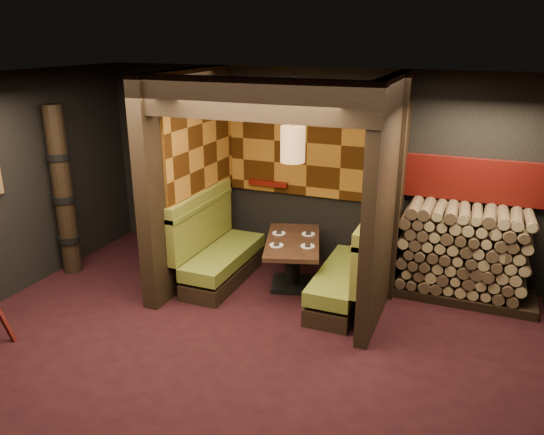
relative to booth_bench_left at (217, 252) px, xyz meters
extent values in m
cube|color=black|center=(0.96, -1.65, -0.41)|extent=(6.50, 5.50, 0.02)
cube|color=black|center=(0.96, -1.65, 2.46)|extent=(6.50, 5.50, 0.02)
cube|color=black|center=(0.96, 1.11, 1.02)|extent=(6.50, 0.02, 2.85)
cube|color=black|center=(-0.39, 0.00, 1.02)|extent=(0.20, 2.20, 2.85)
cube|color=black|center=(2.26, 0.05, 1.02)|extent=(0.15, 2.10, 2.85)
cube|color=black|center=(0.94, -0.95, 2.23)|extent=(2.85, 0.18, 0.44)
cube|color=#9F611E|center=(0.94, 1.06, 1.42)|extent=(2.40, 0.06, 1.55)
cube|color=#9F611E|center=(-0.27, 0.17, 1.45)|extent=(0.04, 1.85, 1.45)
cube|color=#5C0D08|center=(0.36, 1.00, 0.78)|extent=(0.60, 0.12, 0.07)
cube|color=black|center=(0.11, 0.00, -0.29)|extent=(0.55, 1.60, 0.22)
cube|color=olive|center=(0.11, 0.00, -0.04)|extent=(0.55, 1.60, 0.18)
cube|color=brown|center=(-0.23, 0.00, 0.35)|extent=(0.12, 1.60, 0.78)
cube|color=olive|center=(-0.23, 0.00, 0.70)|extent=(0.15, 1.60, 0.06)
cube|color=black|center=(1.79, 0.00, -0.29)|extent=(0.55, 1.60, 0.22)
cube|color=olive|center=(1.79, 0.00, -0.04)|extent=(0.55, 1.60, 0.18)
cube|color=brown|center=(2.12, 0.00, 0.35)|extent=(0.12, 1.60, 0.78)
cube|color=olive|center=(2.12, 0.00, 0.70)|extent=(0.15, 1.60, 0.06)
cube|color=black|center=(1.05, 0.18, -0.37)|extent=(0.69, 0.69, 0.06)
cylinder|color=black|center=(1.05, 0.18, -0.09)|extent=(0.20, 0.20, 0.62)
cube|color=#3D2618|center=(1.05, 0.18, 0.25)|extent=(1.04, 1.43, 0.06)
cylinder|color=white|center=(0.92, -0.09, 0.28)|extent=(0.18, 0.18, 0.01)
cube|color=black|center=(0.92, -0.09, 0.30)|extent=(0.10, 0.13, 0.02)
cylinder|color=white|center=(1.31, 0.02, 0.28)|extent=(0.18, 0.18, 0.01)
cube|color=black|center=(1.31, 0.02, 0.30)|extent=(0.10, 0.13, 0.02)
cylinder|color=white|center=(0.79, 0.33, 0.28)|extent=(0.18, 0.18, 0.01)
cube|color=black|center=(0.79, 0.33, 0.30)|extent=(0.10, 0.13, 0.02)
cylinder|color=white|center=(1.18, 0.45, 0.28)|extent=(0.18, 0.18, 0.01)
cube|color=black|center=(1.18, 0.45, 0.30)|extent=(0.10, 0.13, 0.02)
cylinder|color=#A97645|center=(1.05, 0.13, 1.57)|extent=(0.31, 0.31, 0.45)
sphere|color=#FFC672|center=(1.05, 0.13, 1.57)|extent=(0.18, 0.18, 0.18)
cylinder|color=black|center=(1.05, 0.13, 2.12)|extent=(0.02, 0.02, 0.65)
cube|color=#3E0D0A|center=(-1.50, -2.32, -0.07)|extent=(0.33, 0.08, 0.74)
cylinder|color=black|center=(-2.09, -0.55, 0.80)|extent=(0.26, 0.26, 2.40)
cylinder|color=black|center=(-2.09, -0.55, 0.10)|extent=(0.31, 0.31, 0.09)
cylinder|color=black|center=(-2.09, -0.55, 0.70)|extent=(0.31, 0.31, 0.09)
cylinder|color=black|center=(-2.09, -0.55, 1.30)|extent=(0.31, 0.31, 0.09)
cube|color=black|center=(3.25, 0.70, -0.34)|extent=(1.73, 0.70, 0.12)
cube|color=brown|center=(3.25, 0.70, 0.27)|extent=(1.73, 0.70, 1.10)
cube|color=maroon|center=(3.25, 1.03, 1.10)|extent=(1.83, 0.10, 0.56)
cube|color=black|center=(2.35, 0.31, 1.02)|extent=(0.08, 0.08, 2.85)
camera|label=1|loc=(3.25, -6.01, 2.86)|focal=35.00mm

